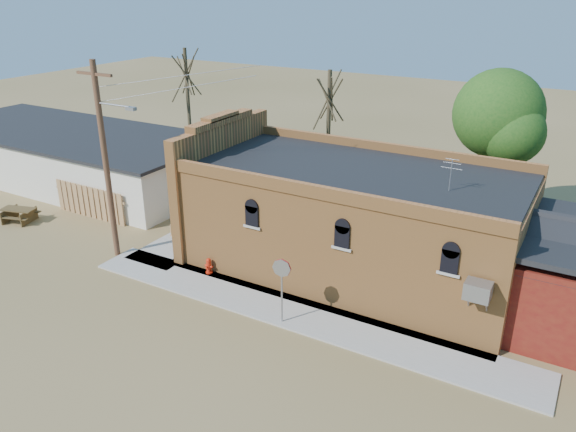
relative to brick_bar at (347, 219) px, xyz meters
The scene contains 14 objects.
ground 6.19m from the brick_bar, 106.65° to the right, with size 120.00×120.00×0.00m, color brown.
sidewalk_south 5.14m from the brick_bar, 91.78° to the right, with size 19.00×2.20×0.08m, color #9E9991.
sidewalk_west 8.28m from the brick_bar, behind, with size 2.60×10.00×0.08m, color #9E9991.
brick_bar is the anchor object (origin of this frame).
storage_building 20.81m from the brick_bar, behind, with size 20.40×8.40×3.17m.
wood_fence 14.61m from the brick_bar, behind, with size 5.20×0.10×1.80m, color #9E6E47, non-canonical shape.
utility_pole 10.96m from the brick_bar, 156.31° to the right, with size 3.12×0.26×9.00m.
tree_bare_near 9.54m from the brick_bar, 121.74° to the left, with size 2.80×2.80×7.65m.
tree_bare_far 18.25m from the brick_bar, 151.47° to the left, with size 2.80×2.80×8.16m.
tree_leafy 9.80m from the brick_bar, 61.44° to the left, with size 4.40×4.40×8.15m.
fire_hydrant 6.41m from the brick_bar, 142.84° to the right, with size 0.39×0.36×0.71m.
stop_sign 5.40m from the brick_bar, 91.65° to the right, with size 0.71×0.18×2.63m.
trash_barrel 7.56m from the brick_bar, 161.27° to the right, with size 0.56×0.56×0.86m, color navy.
picnic_table 17.91m from the brick_bar, 166.97° to the right, with size 2.09×1.80×0.74m.
Camera 1 is at (10.68, -15.42, 11.94)m, focal length 35.00 mm.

